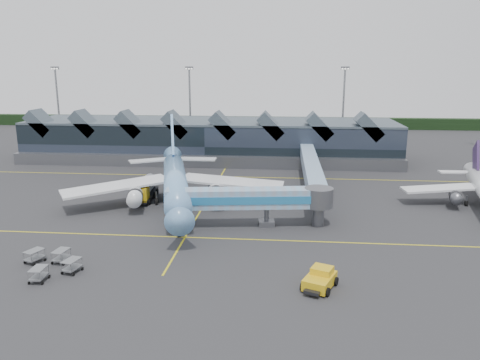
# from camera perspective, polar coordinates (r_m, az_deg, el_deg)

# --- Properties ---
(ground) EXTENTS (260.00, 260.00, 0.00)m
(ground) POSITION_cam_1_polar(r_m,az_deg,el_deg) (71.39, -5.39, -4.71)
(ground) COLOR #272729
(ground) RESTS_ON ground
(taxi_stripes) EXTENTS (120.00, 60.00, 0.01)m
(taxi_stripes) POSITION_cam_1_polar(r_m,az_deg,el_deg) (80.79, -4.09, -2.49)
(taxi_stripes) COLOR yellow
(taxi_stripes) RESTS_ON ground
(tree_line_far) EXTENTS (260.00, 4.00, 4.00)m
(tree_line_far) POSITION_cam_1_polar(r_m,az_deg,el_deg) (178.18, 1.16, 7.08)
(tree_line_far) COLOR black
(tree_line_far) RESTS_ON ground
(terminal) EXTENTS (90.00, 22.25, 12.52)m
(terminal) POSITION_cam_1_polar(r_m,az_deg,el_deg) (116.62, -3.61, 4.98)
(terminal) COLOR black
(terminal) RESTS_ON ground
(light_masts) EXTENTS (132.40, 42.56, 22.45)m
(light_masts) POSITION_cam_1_polar(r_m,az_deg,el_deg) (129.96, 9.00, 9.11)
(light_masts) COLOR gray
(light_masts) RESTS_ON ground
(main_airliner) EXTENTS (36.19, 42.40, 13.80)m
(main_airliner) POSITION_cam_1_polar(r_m,az_deg,el_deg) (78.59, -7.91, 0.01)
(main_airliner) COLOR #76B7EF
(main_airliner) RESTS_ON ground
(jet_bridge) EXTENTS (23.82, 6.41, 5.71)m
(jet_bridge) POSITION_cam_1_polar(r_m,az_deg,el_deg) (66.72, 2.44, -2.36)
(jet_bridge) COLOR #7EACD3
(jet_bridge) RESTS_ON ground
(fuel_truck) EXTENTS (3.67, 10.67, 3.55)m
(fuel_truck) POSITION_cam_1_polar(r_m,az_deg,el_deg) (82.72, -11.45, -0.92)
(fuel_truck) COLOR black
(fuel_truck) RESTS_ON ground
(pushback_tug) EXTENTS (4.18, 5.12, 2.06)m
(pushback_tug) POSITION_cam_1_polar(r_m,az_deg,el_deg) (50.29, 9.71, -11.86)
(pushback_tug) COLOR gold
(pushback_tug) RESTS_ON ground
(baggage_carts) EXTENTS (7.59, 7.29, 1.52)m
(baggage_carts) POSITION_cam_1_polar(r_m,az_deg,el_deg) (57.86, -21.97, -9.28)
(baggage_carts) COLOR gray
(baggage_carts) RESTS_ON ground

